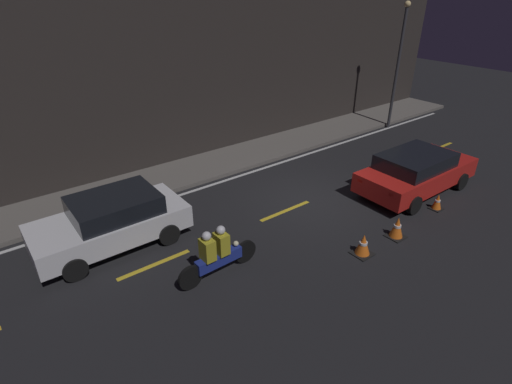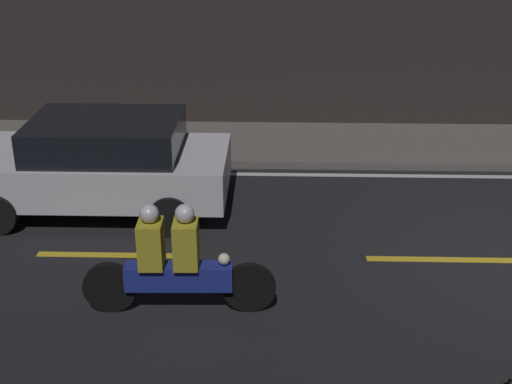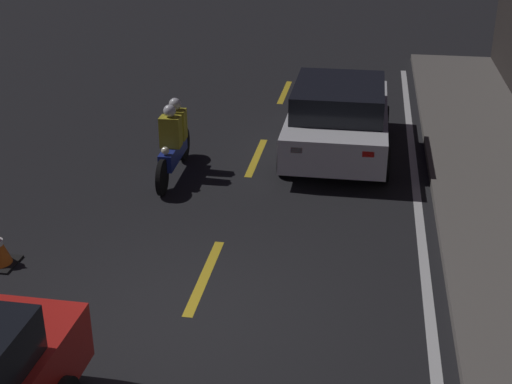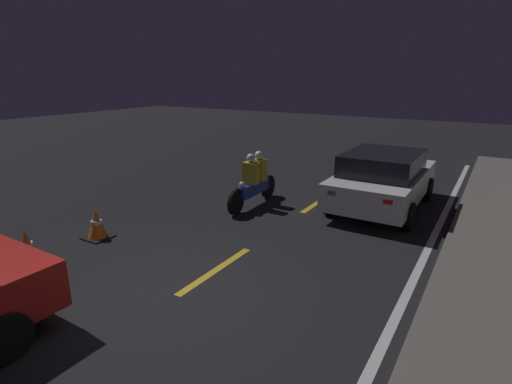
{
  "view_description": "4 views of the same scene",
  "coord_description": "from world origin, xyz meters",
  "px_view_note": "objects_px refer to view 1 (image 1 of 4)",
  "views": [
    {
      "loc": [
        -8.43,
        -8.15,
        6.51
      ],
      "look_at": [
        -2.25,
        -0.09,
        1.13
      ],
      "focal_mm": 28.0,
      "sensor_mm": 36.0,
      "label": 1
    },
    {
      "loc": [
        -3.25,
        -8.53,
        4.67
      ],
      "look_at": [
        -3.48,
        -0.56,
        1.21
      ],
      "focal_mm": 50.0,
      "sensor_mm": 36.0,
      "label": 2
    },
    {
      "loc": [
        7.23,
        2.04,
        5.11
      ],
      "look_at": [
        -2.25,
        0.51,
        0.76
      ],
      "focal_mm": 50.0,
      "sensor_mm": 36.0,
      "label": 3
    },
    {
      "loc": [
        3.99,
        3.88,
        3.28
      ],
      "look_at": [
        -3.06,
        -0.45,
        0.83
      ],
      "focal_mm": 28.0,
      "sensor_mm": 36.0,
      "label": 4
    }
  ],
  "objects_px": {
    "taxi_red": "(416,171)",
    "traffic_cone_mid": "(397,227)",
    "traffic_cone_far": "(437,202)",
    "sedan_white": "(112,220)",
    "street_lamp": "(399,61)",
    "motorcycle": "(216,254)",
    "traffic_cone_near": "(363,245)"
  },
  "relations": [
    {
      "from": "taxi_red",
      "to": "traffic_cone_far",
      "type": "relative_size",
      "value": 8.62
    },
    {
      "from": "street_lamp",
      "to": "traffic_cone_far",
      "type": "bearing_deg",
      "value": -133.26
    },
    {
      "from": "taxi_red",
      "to": "traffic_cone_near",
      "type": "distance_m",
      "value": 4.51
    },
    {
      "from": "sedan_white",
      "to": "street_lamp",
      "type": "bearing_deg",
      "value": -173.84
    },
    {
      "from": "motorcycle",
      "to": "street_lamp",
      "type": "height_order",
      "value": "street_lamp"
    },
    {
      "from": "sedan_white",
      "to": "traffic_cone_far",
      "type": "relative_size",
      "value": 7.7
    },
    {
      "from": "taxi_red",
      "to": "traffic_cone_mid",
      "type": "relative_size",
      "value": 7.01
    },
    {
      "from": "traffic_cone_mid",
      "to": "traffic_cone_far",
      "type": "height_order",
      "value": "traffic_cone_mid"
    },
    {
      "from": "taxi_red",
      "to": "motorcycle",
      "type": "relative_size",
      "value": 1.99
    },
    {
      "from": "taxi_red",
      "to": "sedan_white",
      "type": "bearing_deg",
      "value": 161.93
    },
    {
      "from": "traffic_cone_near",
      "to": "motorcycle",
      "type": "bearing_deg",
      "value": 155.51
    },
    {
      "from": "motorcycle",
      "to": "street_lamp",
      "type": "distance_m",
      "value": 13.96
    },
    {
      "from": "taxi_red",
      "to": "street_lamp",
      "type": "bearing_deg",
      "value": 43.7
    },
    {
      "from": "motorcycle",
      "to": "street_lamp",
      "type": "relative_size",
      "value": 0.39
    },
    {
      "from": "taxi_red",
      "to": "street_lamp",
      "type": "xyz_separation_m",
      "value": [
        5.12,
        4.77,
        2.47
      ]
    },
    {
      "from": "street_lamp",
      "to": "motorcycle",
      "type": "bearing_deg",
      "value": -161.1
    },
    {
      "from": "taxi_red",
      "to": "traffic_cone_far",
      "type": "xyz_separation_m",
      "value": [
        -0.49,
        -1.19,
        -0.51
      ]
    },
    {
      "from": "traffic_cone_near",
      "to": "traffic_cone_far",
      "type": "bearing_deg",
      "value": 1.63
    },
    {
      "from": "sedan_white",
      "to": "street_lamp",
      "type": "xyz_separation_m",
      "value": [
        14.5,
        1.58,
        2.47
      ]
    },
    {
      "from": "sedan_white",
      "to": "motorcycle",
      "type": "bearing_deg",
      "value": 117.92
    },
    {
      "from": "sedan_white",
      "to": "traffic_cone_mid",
      "type": "height_order",
      "value": "sedan_white"
    },
    {
      "from": "taxi_red",
      "to": "traffic_cone_mid",
      "type": "bearing_deg",
      "value": -154.07
    },
    {
      "from": "traffic_cone_far",
      "to": "sedan_white",
      "type": "bearing_deg",
      "value": 153.76
    },
    {
      "from": "motorcycle",
      "to": "traffic_cone_near",
      "type": "height_order",
      "value": "motorcycle"
    },
    {
      "from": "traffic_cone_far",
      "to": "traffic_cone_mid",
      "type": "bearing_deg",
      "value": -176.01
    },
    {
      "from": "sedan_white",
      "to": "traffic_cone_far",
      "type": "bearing_deg",
      "value": 153.71
    },
    {
      "from": "traffic_cone_near",
      "to": "taxi_red",
      "type": "bearing_deg",
      "value": 16.83
    },
    {
      "from": "traffic_cone_mid",
      "to": "street_lamp",
      "type": "distance_m",
      "value": 10.49
    },
    {
      "from": "traffic_cone_near",
      "to": "street_lamp",
      "type": "bearing_deg",
      "value": 32.81
    },
    {
      "from": "sedan_white",
      "to": "taxi_red",
      "type": "relative_size",
      "value": 0.89
    },
    {
      "from": "traffic_cone_far",
      "to": "street_lamp",
      "type": "xyz_separation_m",
      "value": [
        5.61,
        5.96,
        2.98
      ]
    },
    {
      "from": "traffic_cone_mid",
      "to": "street_lamp",
      "type": "xyz_separation_m",
      "value": [
        8.0,
        6.13,
        2.92
      ]
    }
  ]
}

